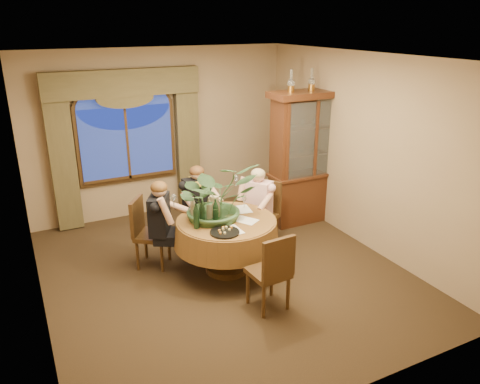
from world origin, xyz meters
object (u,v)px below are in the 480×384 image
wine_bottle_0 (209,210)px  wine_bottle_2 (196,216)px  wine_bottle_4 (193,209)px  centerpiece_plant (215,170)px  person_back (160,226)px  person_pink (258,208)px  stoneware_vase (214,207)px  chair_back_right (200,214)px  chair_front_left (268,270)px  person_scarf (197,206)px  wine_bottle_1 (216,211)px  dining_table (227,245)px  oil_lamp_center (312,79)px  olive_bowl (231,219)px  chair_back (152,233)px  oil_lamp_right (332,78)px  china_cabinet (308,158)px  chair_right (262,215)px  wine_bottle_3 (202,213)px

wine_bottle_0 → wine_bottle_2: (-0.22, -0.12, 0.00)m
wine_bottle_0 → wine_bottle_4: (-0.18, 0.10, 0.00)m
centerpiece_plant → person_back: bearing=157.0°
person_pink → stoneware_vase: size_ratio=3.94×
chair_back_right → chair_front_left: (0.08, -1.90, 0.00)m
chair_back_right → wine_bottle_0: bearing=75.6°
person_back → person_scarf: bearing=152.4°
chair_back_right → wine_bottle_1: 1.07m
dining_table → person_back: (-0.77, 0.42, 0.26)m
person_back → centerpiece_plant: size_ratio=1.08×
oil_lamp_center → stoneware_vase: 2.64m
dining_table → olive_bowl: size_ratio=8.25×
chair_back → oil_lamp_right: bearing=132.0°
person_back → oil_lamp_right: bearing=128.9°
oil_lamp_right → wine_bottle_0: oil_lamp_right is taller
chair_back_right → stoneware_vase: bearing=81.7°
oil_lamp_right → person_back: bearing=-169.7°
wine_bottle_2 → chair_back_right: bearing=65.8°
oil_lamp_center → person_pink: 2.16m
chair_back_right → wine_bottle_2: (-0.44, -0.98, 0.44)m
person_scarf → wine_bottle_1: size_ratio=3.78×
wine_bottle_4 → china_cabinet: bearing=19.8°
chair_front_left → wine_bottle_4: wine_bottle_4 is taller
chair_back → chair_right: bearing=121.0°
dining_table → person_pink: size_ratio=1.15×
oil_lamp_right → wine_bottle_2: (-2.76, -1.06, -1.42)m
wine_bottle_2 → olive_bowl: bearing=2.2°
oil_lamp_right → olive_bowl: (-2.26, -1.04, -1.56)m
wine_bottle_3 → wine_bottle_4: 0.18m
oil_lamp_center → chair_back: 3.36m
dining_table → person_scarf: 0.94m
oil_lamp_right → wine_bottle_0: 3.05m
wine_bottle_0 → wine_bottle_3: bearing=-151.8°
chair_right → person_scarf: 0.96m
person_scarf → wine_bottle_1: bearing=79.6°
chair_back_right → wine_bottle_3: 1.09m
dining_table → olive_bowl: 0.41m
oil_lamp_center → wine_bottle_2: size_ratio=1.03×
chair_front_left → china_cabinet: bearing=42.6°
person_pink → wine_bottle_2: size_ratio=3.69×
chair_right → olive_bowl: 0.96m
wine_bottle_1 → wine_bottle_4: 0.30m
chair_right → chair_front_left: size_ratio=1.00×
chair_back_right → person_pink: person_pink is taller
stoneware_vase → centerpiece_plant: 0.51m
wine_bottle_1 → wine_bottle_3: 0.18m
wine_bottle_2 → stoneware_vase: bearing=30.2°
wine_bottle_4 → stoneware_vase: bearing=-5.0°
wine_bottle_4 → chair_right: bearing=15.5°
china_cabinet → chair_back_right: 2.03m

